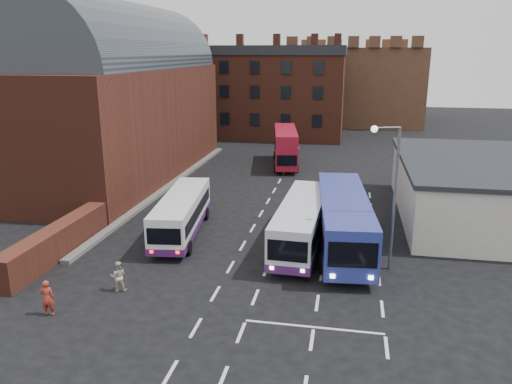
% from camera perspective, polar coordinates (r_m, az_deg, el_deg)
% --- Properties ---
extents(ground, '(180.00, 180.00, 0.00)m').
position_cam_1_polar(ground, '(25.79, -4.20, -10.72)').
color(ground, black).
extents(railway_station, '(12.00, 28.00, 16.00)m').
position_cam_1_polar(railway_station, '(48.51, -16.06, 10.64)').
color(railway_station, '#602B1E').
rests_on(railway_station, ground).
extents(forecourt_wall, '(1.20, 10.00, 1.80)m').
position_cam_1_polar(forecourt_wall, '(31.09, -21.82, -5.31)').
color(forecourt_wall, '#602B1E').
rests_on(forecourt_wall, ground).
extents(cream_building, '(10.40, 16.40, 4.25)m').
position_cam_1_polar(cream_building, '(38.49, 23.72, 0.40)').
color(cream_building, beige).
rests_on(cream_building, ground).
extents(brick_terrace, '(22.00, 10.00, 11.00)m').
position_cam_1_polar(brick_terrace, '(69.58, 0.66, 10.87)').
color(brick_terrace, brown).
rests_on(brick_terrace, ground).
extents(castle_keep, '(22.00, 22.00, 12.00)m').
position_cam_1_polar(castle_keep, '(88.43, 10.86, 11.98)').
color(castle_keep, brown).
rests_on(castle_keep, ground).
extents(bus_white_outbound, '(3.33, 9.73, 2.60)m').
position_cam_1_polar(bus_white_outbound, '(32.47, -8.49, -2.24)').
color(bus_white_outbound, white).
rests_on(bus_white_outbound, ground).
extents(bus_white_inbound, '(2.91, 10.40, 2.81)m').
position_cam_1_polar(bus_white_inbound, '(30.18, 5.22, -3.28)').
color(bus_white_inbound, silver).
rests_on(bus_white_inbound, ground).
extents(bus_blue, '(3.84, 12.11, 3.25)m').
position_cam_1_polar(bus_blue, '(30.19, 9.97, -2.94)').
color(bus_blue, '#2B3693').
rests_on(bus_blue, ground).
extents(bus_red_double, '(3.62, 9.68, 3.78)m').
position_cam_1_polar(bus_red_double, '(51.70, 3.39, 5.21)').
color(bus_red_double, '#A41429').
rests_on(bus_red_double, ground).
extents(street_lamp, '(1.54, 0.69, 7.90)m').
position_cam_1_polar(street_lamp, '(26.91, 15.13, 0.77)').
color(street_lamp, slate).
rests_on(street_lamp, ground).
extents(pedestrian_red, '(0.69, 0.53, 1.71)m').
position_cam_1_polar(pedestrian_red, '(24.66, -22.74, -11.09)').
color(pedestrian_red, '#A13221').
rests_on(pedestrian_red, ground).
extents(pedestrian_beige, '(0.91, 0.81, 1.56)m').
position_cam_1_polar(pedestrian_beige, '(25.88, -15.47, -9.27)').
color(pedestrian_beige, beige).
rests_on(pedestrian_beige, ground).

